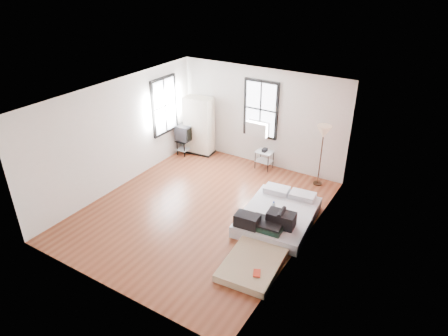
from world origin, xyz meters
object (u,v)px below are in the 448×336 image
Objects in this scene: wardrobe at (199,126)px; floor_lamp at (323,135)px; side_table at (264,155)px; mattress_bare at (260,249)px; tv_stand at (186,133)px; mattress_main at (278,215)px.

wardrobe is 3.85m from floor_lamp.
floor_lamp reaches higher than side_table.
floor_lamp is at bearing -2.46° from side_table.
floor_lamp is at bearing 84.77° from mattress_bare.
floor_lamp is at bearing -5.24° from wardrobe.
mattress_bare is at bearing -36.41° from tv_stand.
tv_stand is at bearing 148.60° from mattress_main.
mattress_main is at bearing -25.17° from tv_stand.
floor_lamp is (3.81, 0.00, 0.54)m from wardrobe.
mattress_main is at bearing -94.81° from floor_lamp.
mattress_main is 4.43m from tv_stand.
floor_lamp is (0.18, 2.17, 1.24)m from mattress_main.
side_table is at bearing 177.54° from floor_lamp.
tv_stand is (-4.14, -0.25, -0.76)m from floor_lamp.
tv_stand is (-3.96, 1.92, 0.47)m from mattress_main.
wardrobe reaches higher than side_table.
floor_lamp reaches higher than mattress_main.
floor_lamp reaches higher than mattress_bare.
tv_stand is at bearing 138.01° from mattress_bare.
wardrobe is 0.47m from tv_stand.
tv_stand is at bearing -176.55° from floor_lamp.
tv_stand reaches higher than mattress_main.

